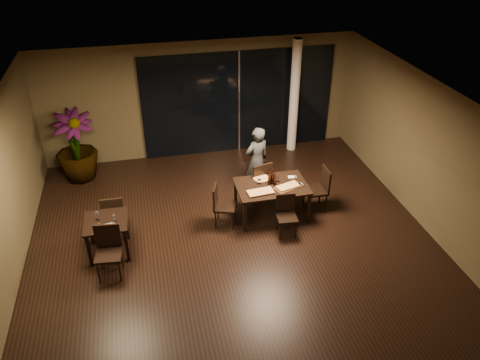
# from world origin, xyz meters

# --- Properties ---
(ground) EXTENTS (8.00, 8.00, 0.00)m
(ground) POSITION_xyz_m (0.00, 0.00, 0.00)
(ground) COLOR black
(ground) RESTS_ON ground
(wall_back) EXTENTS (8.00, 0.10, 3.00)m
(wall_back) POSITION_xyz_m (0.00, 4.05, 1.50)
(wall_back) COLOR brown
(wall_back) RESTS_ON ground
(wall_right) EXTENTS (0.10, 8.00, 3.00)m
(wall_right) POSITION_xyz_m (4.05, 0.00, 1.50)
(wall_right) COLOR brown
(wall_right) RESTS_ON ground
(ceiling) EXTENTS (8.00, 8.00, 0.04)m
(ceiling) POSITION_xyz_m (0.00, 0.00, 3.02)
(ceiling) COLOR silver
(ceiling) RESTS_ON wall_back
(window_panel) EXTENTS (5.00, 0.06, 2.70)m
(window_panel) POSITION_xyz_m (1.00, 3.96, 1.35)
(window_panel) COLOR black
(window_panel) RESTS_ON ground
(column) EXTENTS (0.24, 0.24, 3.00)m
(column) POSITION_xyz_m (2.40, 3.65, 1.50)
(column) COLOR white
(column) RESTS_ON ground
(main_table) EXTENTS (1.50, 1.00, 0.75)m
(main_table) POSITION_xyz_m (1.00, 0.80, 0.68)
(main_table) COLOR black
(main_table) RESTS_ON ground
(side_table) EXTENTS (0.80, 0.80, 0.75)m
(side_table) POSITION_xyz_m (-2.40, 0.30, 0.62)
(side_table) COLOR black
(side_table) RESTS_ON ground
(chair_main_far) EXTENTS (0.57, 0.57, 1.01)m
(chair_main_far) POSITION_xyz_m (0.89, 1.37, 0.56)
(chair_main_far) COLOR black
(chair_main_far) RESTS_ON ground
(chair_main_near) EXTENTS (0.43, 0.43, 0.86)m
(chair_main_near) POSITION_xyz_m (1.12, 0.16, 0.48)
(chair_main_near) COLOR black
(chair_main_near) RESTS_ON ground
(chair_main_left) EXTENTS (0.55, 0.55, 0.94)m
(chair_main_left) POSITION_xyz_m (-0.12, 0.71, 0.52)
(chair_main_left) COLOR black
(chair_main_left) RESTS_ON ground
(chair_main_right) EXTENTS (0.46, 0.46, 0.99)m
(chair_main_right) POSITION_xyz_m (2.09, 0.81, 0.55)
(chair_main_right) COLOR black
(chair_main_right) RESTS_ON ground
(chair_side_far) EXTENTS (0.45, 0.45, 0.95)m
(chair_side_far) POSITION_xyz_m (-2.27, 0.83, 0.53)
(chair_side_far) COLOR black
(chair_side_far) RESTS_ON ground
(chair_side_near) EXTENTS (0.50, 0.50, 0.99)m
(chair_side_near) POSITION_xyz_m (-2.36, -0.28, 0.55)
(chair_side_near) COLOR black
(chair_side_near) RESTS_ON ground
(diner) EXTENTS (0.64, 0.52, 1.63)m
(diner) POSITION_xyz_m (0.93, 1.80, 0.81)
(diner) COLOR #2D3032
(diner) RESTS_ON ground
(potted_plant) EXTENTS (1.11, 1.11, 1.73)m
(potted_plant) POSITION_xyz_m (-3.12, 3.32, 0.86)
(potted_plant) COLOR #1D4617
(potted_plant) RESTS_ON ground
(pizza_board_left) EXTENTS (0.56, 0.31, 0.01)m
(pizza_board_left) POSITION_xyz_m (0.69, 0.57, 0.76)
(pizza_board_left) COLOR #462616
(pizza_board_left) RESTS_ON main_table
(pizza_board_right) EXTENTS (0.66, 0.49, 0.01)m
(pizza_board_right) POSITION_xyz_m (1.31, 0.65, 0.76)
(pizza_board_right) COLOR #432515
(pizza_board_right) RESTS_ON main_table
(oblong_pizza_left) EXTENTS (0.54, 0.29, 0.02)m
(oblong_pizza_left) POSITION_xyz_m (0.69, 0.57, 0.77)
(oblong_pizza_left) COLOR maroon
(oblong_pizza_left) RESTS_ON pizza_board_left
(oblong_pizza_right) EXTENTS (0.49, 0.33, 0.02)m
(oblong_pizza_right) POSITION_xyz_m (1.31, 0.65, 0.77)
(oblong_pizza_right) COLOR maroon
(oblong_pizza_right) RESTS_ON pizza_board_right
(round_pizza) EXTENTS (0.33, 0.33, 0.01)m
(round_pizza) POSITION_xyz_m (0.85, 1.11, 0.76)
(round_pizza) COLOR red
(round_pizza) RESTS_ON main_table
(bottle_a) EXTENTS (0.07, 0.07, 0.30)m
(bottle_a) POSITION_xyz_m (0.96, 0.86, 0.90)
(bottle_a) COLOR black
(bottle_a) RESTS_ON main_table
(bottle_b) EXTENTS (0.06, 0.06, 0.27)m
(bottle_b) POSITION_xyz_m (1.06, 0.80, 0.89)
(bottle_b) COLOR black
(bottle_b) RESTS_ON main_table
(bottle_c) EXTENTS (0.08, 0.08, 0.35)m
(bottle_c) POSITION_xyz_m (1.03, 0.88, 0.93)
(bottle_c) COLOR black
(bottle_c) RESTS_ON main_table
(tumbler_left) EXTENTS (0.08, 0.08, 0.10)m
(tumbler_left) POSITION_xyz_m (0.76, 0.93, 0.80)
(tumbler_left) COLOR white
(tumbler_left) RESTS_ON main_table
(tumbler_right) EXTENTS (0.07, 0.07, 0.09)m
(tumbler_right) POSITION_xyz_m (1.17, 0.92, 0.79)
(tumbler_right) COLOR white
(tumbler_right) RESTS_ON main_table
(napkin_near) EXTENTS (0.20, 0.16, 0.01)m
(napkin_near) POSITION_xyz_m (1.56, 0.68, 0.76)
(napkin_near) COLOR silver
(napkin_near) RESTS_ON main_table
(napkin_far) EXTENTS (0.19, 0.13, 0.01)m
(napkin_far) POSITION_xyz_m (1.52, 1.01, 0.76)
(napkin_far) COLOR white
(napkin_far) RESTS_ON main_table
(wine_glass_a) EXTENTS (0.08, 0.08, 0.18)m
(wine_glass_a) POSITION_xyz_m (-2.53, 0.37, 0.84)
(wine_glass_a) COLOR white
(wine_glass_a) RESTS_ON side_table
(wine_glass_b) EXTENTS (0.07, 0.07, 0.16)m
(wine_glass_b) POSITION_xyz_m (-2.22, 0.22, 0.83)
(wine_glass_b) COLOR white
(wine_glass_b) RESTS_ON side_table
(side_napkin) EXTENTS (0.19, 0.12, 0.01)m
(side_napkin) POSITION_xyz_m (-2.31, 0.14, 0.76)
(side_napkin) COLOR white
(side_napkin) RESTS_ON side_table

